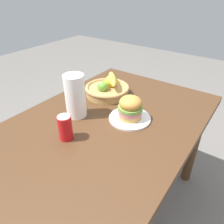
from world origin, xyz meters
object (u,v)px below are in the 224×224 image
object	(u,v)px
sandwich	(130,107)
fruit_basket	(108,89)
soda_can	(65,128)
paper_towel_roll	(75,96)
plate	(130,118)

from	to	relation	value
sandwich	fruit_basket	world-z (taller)	sandwich
soda_can	paper_towel_roll	bearing A→B (deg)	29.66
sandwich	fruit_basket	distance (m)	0.32
soda_can	fruit_basket	xyz separation A→B (m)	(0.48, 0.11, -0.02)
sandwich	paper_towel_roll	xyz separation A→B (m)	(-0.14, 0.26, 0.04)
plate	fruit_basket	xyz separation A→B (m)	(0.17, 0.27, 0.04)
sandwich	plate	bearing A→B (deg)	180.00
sandwich	soda_can	distance (m)	0.36
soda_can	plate	bearing A→B (deg)	-26.97
sandwich	fruit_basket	bearing A→B (deg)	58.85
plate	fruit_basket	bearing A→B (deg)	58.85
sandwich	soda_can	bearing A→B (deg)	153.03
fruit_basket	paper_towel_roll	xyz separation A→B (m)	(-0.30, -0.01, 0.08)
sandwich	paper_towel_roll	distance (m)	0.30
soda_can	paper_towel_roll	distance (m)	0.22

